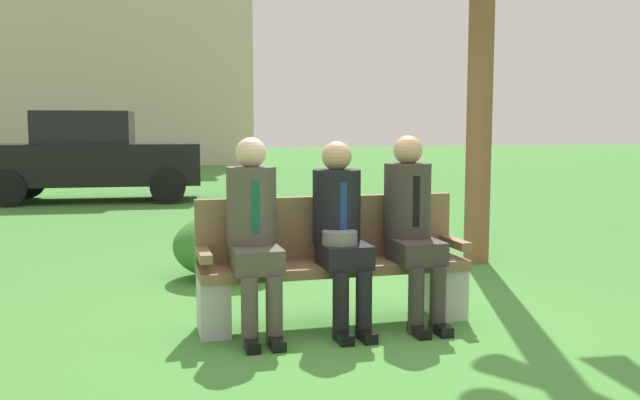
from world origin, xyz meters
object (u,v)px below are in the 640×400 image
object	(u,v)px
park_bench	(332,264)
seated_man_left	(254,225)
parked_car_near	(92,157)
shrub_near_bench	(226,245)
seated_man_right	(412,219)
building_backdrop	(89,44)
seated_man_middle	(340,225)

from	to	relation	value
park_bench	seated_man_left	bearing A→B (deg)	-168.19
park_bench	seated_man_left	distance (m)	0.68
seated_man_left	parked_car_near	bearing A→B (deg)	99.90
seated_man_left	shrub_near_bench	xyz separation A→B (m)	(0.03, 1.78, -0.44)
parked_car_near	park_bench	bearing A→B (deg)	-76.35
shrub_near_bench	parked_car_near	bearing A→B (deg)	102.47
seated_man_right	building_backdrop	xyz separation A→B (m)	(-3.60, 24.02, 3.83)
seated_man_left	building_backdrop	size ratio (longest dim) A/B	0.11
parked_car_near	building_backdrop	world-z (taller)	building_backdrop
seated_man_left	parked_car_near	distance (m)	9.15
seated_man_right	parked_car_near	bearing A→B (deg)	106.76
shrub_near_bench	park_bench	bearing A→B (deg)	-71.37
seated_man_left	seated_man_right	world-z (taller)	seated_man_right
shrub_near_bench	parked_car_near	xyz separation A→B (m)	(-1.60, 7.23, 0.53)
seated_man_left	shrub_near_bench	distance (m)	1.83
shrub_near_bench	building_backdrop	world-z (taller)	building_backdrop
seated_man_right	parked_car_near	world-z (taller)	parked_car_near
building_backdrop	parked_car_near	bearing A→B (deg)	-86.64
seated_man_middle	shrub_near_bench	world-z (taller)	seated_man_middle
building_backdrop	seated_man_left	bearing A→B (deg)	-84.16
seated_man_left	building_backdrop	xyz separation A→B (m)	(-2.46, 24.03, 3.83)
shrub_near_bench	seated_man_right	bearing A→B (deg)	-57.92
parked_car_near	seated_man_left	bearing A→B (deg)	-80.10
park_bench	building_backdrop	xyz separation A→B (m)	(-3.04, 23.90, 4.15)
park_bench	shrub_near_bench	size ratio (longest dim) A/B	1.97
parked_car_near	building_backdrop	xyz separation A→B (m)	(-0.88, 15.01, 3.74)
park_bench	building_backdrop	distance (m)	24.45
park_bench	parked_car_near	distance (m)	9.16
seated_man_left	seated_man_middle	bearing A→B (deg)	-0.82
seated_man_left	park_bench	bearing A→B (deg)	11.81
park_bench	seated_man_middle	bearing A→B (deg)	-81.65
seated_man_right	building_backdrop	size ratio (longest dim) A/B	0.11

